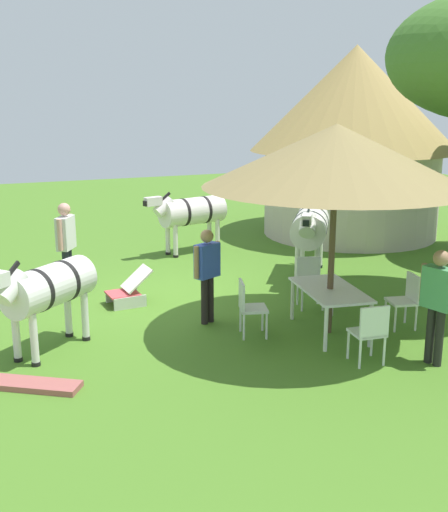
{
  "coord_description": "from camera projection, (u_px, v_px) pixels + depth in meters",
  "views": [
    {
      "loc": [
        10.85,
        -3.34,
        3.74
      ],
      "look_at": [
        0.88,
        0.63,
        1.0
      ],
      "focal_mm": 44.45,
      "sensor_mm": 36.0,
      "label": 1
    }
  ],
  "objects": [
    {
      "name": "thatched_hut",
      "position": [
        353.0,
        135.0,
        16.93
      ],
      "size": [
        5.52,
        5.52,
        5.01
      ],
      "rotation": [
        0.0,
        0.0,
        4.58
      ],
      "color": "beige",
      "rests_on": "ground_plane"
    },
    {
      "name": "guest_beside_umbrella",
      "position": [
        438.0,
        297.0,
        8.82
      ],
      "size": [
        0.58,
        0.32,
        1.68
      ],
      "rotation": [
        0.0,
        0.0,
        3.4
      ],
      "color": "black",
      "rests_on": "ground_plane"
    },
    {
      "name": "guest_behind_table",
      "position": [
        207.0,
        268.0,
        10.47
      ],
      "size": [
        0.37,
        0.53,
        1.61
      ],
      "rotation": [
        0.0,
        0.0,
        5.16
      ],
      "color": "black",
      "rests_on": "ground_plane"
    },
    {
      "name": "patio_chair_west_end",
      "position": [
        310.0,
        279.0,
        11.42
      ],
      "size": [
        0.52,
        0.53,
        0.9
      ],
      "rotation": [
        0.0,
        0.0,
        -1.84
      ],
      "color": "silver",
      "rests_on": "ground_plane"
    },
    {
      "name": "ground_plane",
      "position": [
        175.0,
        300.0,
        11.89
      ],
      "size": [
        36.0,
        36.0,
        0.0
      ],
      "primitive_type": "plane",
      "color": "#477623"
    },
    {
      "name": "patio_dining_table",
      "position": [
        330.0,
        293.0,
        10.11
      ],
      "size": [
        1.67,
        1.05,
        0.74
      ],
      "rotation": [
        0.0,
        0.0,
        -0.14
      ],
      "color": "silver",
      "rests_on": "ground_plane"
    },
    {
      "name": "patio_chair_east_end",
      "position": [
        248.0,
        304.0,
        10.0
      ],
      "size": [
        0.54,
        0.52,
        0.9
      ],
      "rotation": [
        0.0,
        0.0,
        -0.27
      ],
      "color": "silver",
      "rests_on": "ground_plane"
    },
    {
      "name": "zebra_by_umbrella",
      "position": [
        47.0,
        288.0,
        9.26
      ],
      "size": [
        1.56,
        1.73,
        1.53
      ],
      "rotation": [
        0.0,
        0.0,
        3.85
      ],
      "color": "silver",
      "rests_on": "ground_plane"
    },
    {
      "name": "shade_umbrella",
      "position": [
        336.0,
        156.0,
        9.57
      ],
      "size": [
        4.1,
        4.1,
        3.32
      ],
      "color": "brown",
      "rests_on": "ground_plane"
    },
    {
      "name": "standing_watcher",
      "position": [
        66.0,
        240.0,
        12.03
      ],
      "size": [
        0.56,
        0.43,
        1.77
      ],
      "rotation": [
        0.0,
        0.0,
        -0.53
      ],
      "color": "black",
      "rests_on": "ground_plane"
    },
    {
      "name": "zebra_nearest_camera",
      "position": [
        191.0,
        212.0,
        15.21
      ],
      "size": [
        1.01,
        2.23,
        1.54
      ],
      "rotation": [
        0.0,
        0.0,
        3.39
      ],
      "color": "silver",
      "rests_on": "ground_plane"
    },
    {
      "name": "striped_lounge_chair",
      "position": [
        128.0,
        290.0,
        11.59
      ],
      "size": [
        0.61,
        0.83,
        0.67
      ],
      "rotation": [
        0.0,
        0.0,
        3.22
      ],
      "color": "#CD4347",
      "rests_on": "ground_plane"
    },
    {
      "name": "zebra_toward_hut",
      "position": [
        310.0,
        227.0,
        13.27
      ],
      "size": [
        1.99,
        1.51,
        1.58
      ],
      "rotation": [
        0.0,
        0.0,
        4.13
      ],
      "color": "silver",
      "rests_on": "ground_plane"
    },
    {
      "name": "patio_chair_near_hut",
      "position": [
        407.0,
        297.0,
        10.37
      ],
      "size": [
        0.52,
        0.5,
        0.9
      ],
      "rotation": [
        0.0,
        0.0,
        -3.35
      ],
      "color": "silver",
      "rests_on": "ground_plane"
    },
    {
      "name": "patio_chair_near_lawn",
      "position": [
        370.0,
        330.0,
        8.92
      ],
      "size": [
        0.46,
        0.48,
        0.9
      ],
      "rotation": [
        0.0,
        0.0,
        1.47
      ],
      "color": "white",
      "rests_on": "ground_plane"
    }
  ]
}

